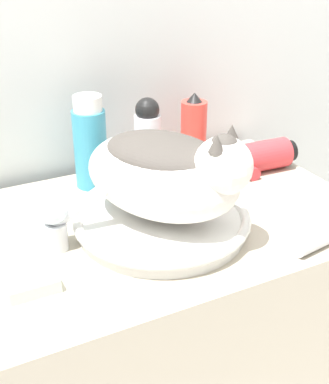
{
  "coord_description": "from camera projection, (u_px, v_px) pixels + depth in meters",
  "views": [
    {
      "loc": [
        -0.39,
        -0.58,
        1.43
      ],
      "look_at": [
        0.01,
        0.22,
        0.98
      ],
      "focal_mm": 50.0,
      "sensor_mm": 36.0,
      "label": 1
    }
  ],
  "objects": [
    {
      "name": "mouthwash_bottle",
      "position": [
        90.0,
        144.0,
        1.18
      ],
      "size": [
        0.07,
        0.07,
        0.21
      ],
      "color": "teal",
      "rests_on": "vanity_counter"
    },
    {
      "name": "spray_bottle_trigger",
      "position": [
        194.0,
        132.0,
        1.3
      ],
      "size": [
        0.06,
        0.06,
        0.18
      ],
      "color": "#DB3D33",
      "rests_on": "vanity_counter"
    },
    {
      "name": "soap_bar",
      "position": [
        32.0,
        285.0,
        0.87
      ],
      "size": [
        0.08,
        0.05,
        0.02
      ],
      "color": "silver",
      "rests_on": "vanity_counter"
    },
    {
      "name": "hair_dryer",
      "position": [
        261.0,
        157.0,
        1.29
      ],
      "size": [
        0.16,
        0.1,
        0.07
      ],
      "rotation": [
        0.0,
        0.0,
        -0.06
      ],
      "color": "#C63338",
      "rests_on": "vanity_counter"
    },
    {
      "name": "sink_basin",
      "position": [
        162.0,
        221.0,
        1.04
      ],
      "size": [
        0.34,
        0.34,
        0.04
      ],
      "color": "silver",
      "rests_on": "vanity_counter"
    },
    {
      "name": "cat",
      "position": [
        167.0,
        171.0,
        0.98
      ],
      "size": [
        0.33,
        0.37,
        0.19
      ],
      "rotation": [
        0.0,
        0.0,
        5.26
      ],
      "color": "silver",
      "rests_on": "sink_basin"
    },
    {
      "name": "vanity_counter",
      "position": [
        148.0,
        381.0,
        1.28
      ],
      "size": [
        0.91,
        0.56,
        0.88
      ],
      "color": "#B2A893",
      "rests_on": "ground_plane"
    },
    {
      "name": "cream_tube",
      "position": [
        328.0,
        234.0,
        1.0
      ],
      "size": [
        0.17,
        0.06,
        0.04
      ],
      "rotation": [
        0.0,
        0.0,
        0.15
      ],
      "color": "silver",
      "rests_on": "vanity_counter"
    },
    {
      "name": "lotion_bottle_white",
      "position": [
        148.0,
        137.0,
        1.24
      ],
      "size": [
        0.06,
        0.06,
        0.19
      ],
      "color": "silver",
      "rests_on": "vanity_counter"
    },
    {
      "name": "faucet",
      "position": [
        60.0,
        218.0,
        0.96
      ],
      "size": [
        0.13,
        0.05,
        0.12
      ],
      "rotation": [
        0.0,
        0.0,
        -0.15
      ],
      "color": "silver",
      "rests_on": "vanity_counter"
    },
    {
      "name": "wall_back",
      "position": [
        80.0,
        34.0,
        1.2
      ],
      "size": [
        8.0,
        0.05,
        2.4
      ],
      "color": "silver",
      "rests_on": "ground_plane"
    }
  ]
}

